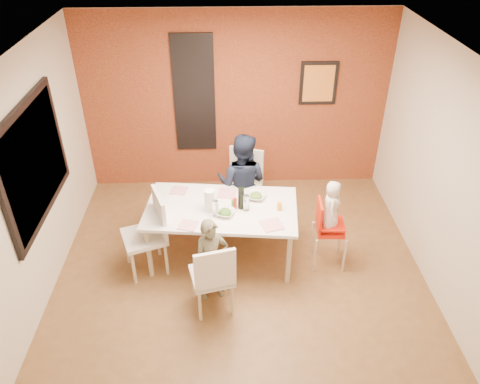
{
  "coord_description": "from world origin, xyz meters",
  "views": [
    {
      "loc": [
        -0.16,
        -4.25,
        4.04
      ],
      "look_at": [
        0.0,
        0.3,
        1.05
      ],
      "focal_mm": 35.0,
      "sensor_mm": 36.0,
      "label": 1
    }
  ],
  "objects_px": {
    "dining_table": "(221,212)",
    "child_near": "(212,260)",
    "chair_far": "(244,182)",
    "child_far": "(242,183)",
    "paper_towel_roll": "(210,200)",
    "high_chair": "(327,227)",
    "toddler": "(331,206)",
    "chair_near": "(213,275)",
    "chair_left": "(151,229)",
    "wine_bottle": "(241,198)"
  },
  "relations": [
    {
      "from": "chair_far",
      "to": "chair_left",
      "type": "bearing_deg",
      "value": -117.37
    },
    {
      "from": "high_chair",
      "to": "child_near",
      "type": "xyz_separation_m",
      "value": [
        -1.39,
        -0.53,
        -0.02
      ]
    },
    {
      "from": "dining_table",
      "to": "chair_far",
      "type": "bearing_deg",
      "value": 70.35
    },
    {
      "from": "child_far",
      "to": "chair_near",
      "type": "bearing_deg",
      "value": 94.19
    },
    {
      "from": "paper_towel_roll",
      "to": "child_far",
      "type": "bearing_deg",
      "value": 58.65
    },
    {
      "from": "dining_table",
      "to": "child_far",
      "type": "xyz_separation_m",
      "value": [
        0.28,
        0.62,
        0.02
      ]
    },
    {
      "from": "dining_table",
      "to": "wine_bottle",
      "type": "distance_m",
      "value": 0.32
    },
    {
      "from": "chair_far",
      "to": "child_far",
      "type": "bearing_deg",
      "value": -77.03
    },
    {
      "from": "child_far",
      "to": "toddler",
      "type": "height_order",
      "value": "child_far"
    },
    {
      "from": "toddler",
      "to": "paper_towel_roll",
      "type": "height_order",
      "value": "toddler"
    },
    {
      "from": "chair_far",
      "to": "high_chair",
      "type": "relative_size",
      "value": 1.13
    },
    {
      "from": "child_near",
      "to": "wine_bottle",
      "type": "height_order",
      "value": "child_near"
    },
    {
      "from": "chair_left",
      "to": "paper_towel_roll",
      "type": "height_order",
      "value": "chair_left"
    },
    {
      "from": "child_near",
      "to": "paper_towel_roll",
      "type": "distance_m",
      "value": 0.75
    },
    {
      "from": "dining_table",
      "to": "child_near",
      "type": "distance_m",
      "value": 0.73
    },
    {
      "from": "child_near",
      "to": "toddler",
      "type": "height_order",
      "value": "toddler"
    },
    {
      "from": "child_far",
      "to": "wine_bottle",
      "type": "distance_m",
      "value": 0.67
    },
    {
      "from": "child_far",
      "to": "paper_towel_roll",
      "type": "relative_size",
      "value": 5.09
    },
    {
      "from": "dining_table",
      "to": "paper_towel_roll",
      "type": "xyz_separation_m",
      "value": [
        -0.13,
        -0.06,
        0.21
      ]
    },
    {
      "from": "chair_near",
      "to": "chair_far",
      "type": "bearing_deg",
      "value": -116.3
    },
    {
      "from": "child_far",
      "to": "paper_towel_roll",
      "type": "height_order",
      "value": "child_far"
    },
    {
      "from": "high_chair",
      "to": "paper_towel_roll",
      "type": "height_order",
      "value": "paper_towel_roll"
    },
    {
      "from": "chair_left",
      "to": "toddler",
      "type": "relative_size",
      "value": 1.61
    },
    {
      "from": "dining_table",
      "to": "child_near",
      "type": "bearing_deg",
      "value": -99.05
    },
    {
      "from": "wine_bottle",
      "to": "chair_far",
      "type": "bearing_deg",
      "value": 85.65
    },
    {
      "from": "chair_near",
      "to": "high_chair",
      "type": "height_order",
      "value": "chair_near"
    },
    {
      "from": "dining_table",
      "to": "child_far",
      "type": "distance_m",
      "value": 0.68
    },
    {
      "from": "child_near",
      "to": "chair_near",
      "type": "bearing_deg",
      "value": -103.26
    },
    {
      "from": "toddler",
      "to": "wine_bottle",
      "type": "height_order",
      "value": "toddler"
    },
    {
      "from": "chair_near",
      "to": "high_chair",
      "type": "distance_m",
      "value": 1.58
    },
    {
      "from": "high_chair",
      "to": "chair_far",
      "type": "bearing_deg",
      "value": 46.1
    },
    {
      "from": "child_near",
      "to": "toddler",
      "type": "relative_size",
      "value": 1.62
    },
    {
      "from": "chair_near",
      "to": "chair_far",
      "type": "relative_size",
      "value": 0.91
    },
    {
      "from": "chair_far",
      "to": "paper_towel_roll",
      "type": "relative_size",
      "value": 3.71
    },
    {
      "from": "chair_far",
      "to": "child_near",
      "type": "relative_size",
      "value": 0.98
    },
    {
      "from": "chair_near",
      "to": "paper_towel_roll",
      "type": "height_order",
      "value": "paper_towel_roll"
    },
    {
      "from": "child_near",
      "to": "child_far",
      "type": "relative_size",
      "value": 0.74
    },
    {
      "from": "toddler",
      "to": "chair_left",
      "type": "bearing_deg",
      "value": 100.48
    },
    {
      "from": "chair_left",
      "to": "toddler",
      "type": "distance_m",
      "value": 2.17
    },
    {
      "from": "wine_bottle",
      "to": "paper_towel_roll",
      "type": "relative_size",
      "value": 1.01
    },
    {
      "from": "child_near",
      "to": "wine_bottle",
      "type": "bearing_deg",
      "value": 44.4
    },
    {
      "from": "dining_table",
      "to": "child_near",
      "type": "height_order",
      "value": "child_near"
    },
    {
      "from": "chair_left",
      "to": "high_chair",
      "type": "bearing_deg",
      "value": 69.7
    },
    {
      "from": "paper_towel_roll",
      "to": "chair_left",
      "type": "bearing_deg",
      "value": -169.97
    },
    {
      "from": "chair_near",
      "to": "wine_bottle",
      "type": "distance_m",
      "value": 1.05
    },
    {
      "from": "child_far",
      "to": "toddler",
      "type": "xyz_separation_m",
      "value": [
        1.03,
        -0.79,
        0.16
      ]
    },
    {
      "from": "child_far",
      "to": "wine_bottle",
      "type": "xyz_separation_m",
      "value": [
        -0.04,
        -0.64,
        0.19
      ]
    },
    {
      "from": "child_near",
      "to": "paper_towel_roll",
      "type": "relative_size",
      "value": 3.78
    },
    {
      "from": "wine_bottle",
      "to": "paper_towel_roll",
      "type": "bearing_deg",
      "value": -175.43
    },
    {
      "from": "paper_towel_roll",
      "to": "toddler",
      "type": "bearing_deg",
      "value": -4.64
    }
  ]
}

